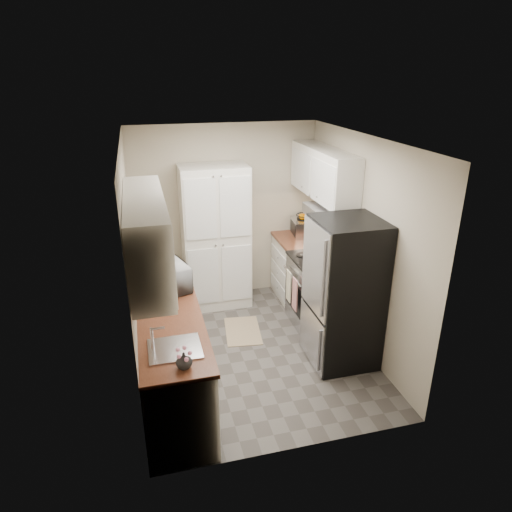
{
  "coord_description": "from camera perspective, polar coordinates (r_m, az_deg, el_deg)",
  "views": [
    {
      "loc": [
        -1.15,
        -4.54,
        3.16
      ],
      "look_at": [
        0.07,
        0.15,
        1.16
      ],
      "focal_mm": 32.0,
      "sensor_mm": 36.0,
      "label": 1
    }
  ],
  "objects": [
    {
      "name": "microwave",
      "position": [
        5.05,
        -10.87,
        -2.49
      ],
      "size": [
        0.51,
        0.62,
        0.3
      ],
      "primitive_type": "imported",
      "rotation": [
        0.0,
        0.0,
        1.88
      ],
      "color": "#A6A5AA",
      "rests_on": "countertop_left"
    },
    {
      "name": "flower_vase",
      "position": [
        3.8,
        -8.99,
        -12.78
      ],
      "size": [
        0.16,
        0.16,
        0.14
      ],
      "primitive_type": "imported",
      "rotation": [
        0.0,
        0.0,
        0.18
      ],
      "color": "silver",
      "rests_on": "countertop_left"
    },
    {
      "name": "room_shell",
      "position": [
        4.91,
        -0.55,
        4.21
      ],
      "size": [
        2.64,
        3.24,
        2.52
      ],
      "color": "#C2B49C",
      "rests_on": "ground"
    },
    {
      "name": "cutting_board",
      "position": [
        5.46,
        -11.84,
        -0.67
      ],
      "size": [
        0.08,
        0.23,
        0.29
      ],
      "primitive_type": "cube",
      "rotation": [
        0.0,
        0.0,
        0.25
      ],
      "color": "#338337",
      "rests_on": "countertop_left"
    },
    {
      "name": "countertop_left",
      "position": [
        4.69,
        -10.9,
        -6.84
      ],
      "size": [
        0.63,
        2.33,
        0.04
      ],
      "primitive_type": "cube",
      "color": "brown",
      "rests_on": "base_cabinet_left"
    },
    {
      "name": "refrigerator",
      "position": [
        5.17,
        10.97,
        -4.57
      ],
      "size": [
        0.7,
        0.72,
        1.7
      ],
      "primitive_type": "cube",
      "color": "#B7B7BC",
      "rests_on": "ground"
    },
    {
      "name": "fruit_basket",
      "position": [
        6.6,
        6.09,
        5.04
      ],
      "size": [
        0.27,
        0.27,
        0.1
      ],
      "primitive_type": null,
      "rotation": [
        0.0,
        0.0,
        -0.15
      ],
      "color": "orange",
      "rests_on": "toaster_oven"
    },
    {
      "name": "base_cabinet_right",
      "position": [
        6.69,
        5.36,
        -1.7
      ],
      "size": [
        0.6,
        0.8,
        0.88
      ],
      "primitive_type": "cube",
      "color": "silver",
      "rests_on": "ground"
    },
    {
      "name": "base_cabinet_left",
      "position": [
        4.93,
        -10.51,
        -11.52
      ],
      "size": [
        0.6,
        2.3,
        0.88
      ],
      "primitive_type": "cube",
      "color": "silver",
      "rests_on": "ground"
    },
    {
      "name": "kitchen_mat",
      "position": [
        6.0,
        -1.67,
        -9.33
      ],
      "size": [
        0.52,
        0.75,
        0.01
      ],
      "primitive_type": "cube",
      "rotation": [
        0.0,
        0.0,
        -0.13
      ],
      "color": "tan",
      "rests_on": "ground"
    },
    {
      "name": "ground",
      "position": [
        5.65,
        -0.33,
        -11.62
      ],
      "size": [
        3.2,
        3.2,
        0.0
      ],
      "primitive_type": "plane",
      "color": "#56514C",
      "rests_on": "ground"
    },
    {
      "name": "toaster_oven",
      "position": [
        6.62,
        5.98,
        3.58
      ],
      "size": [
        0.37,
        0.44,
        0.24
      ],
      "primitive_type": "cube",
      "rotation": [
        0.0,
        0.0,
        -0.12
      ],
      "color": "#B9B9BE",
      "rests_on": "countertop_right"
    },
    {
      "name": "electric_range",
      "position": [
        6.0,
        7.81,
        -4.38
      ],
      "size": [
        0.71,
        0.78,
        1.13
      ],
      "color": "#B7B7BC",
      "rests_on": "ground"
    },
    {
      "name": "countertop_right",
      "position": [
        6.52,
        5.51,
        2.0
      ],
      "size": [
        0.63,
        0.83,
        0.04
      ],
      "primitive_type": "cube",
      "color": "brown",
      "rests_on": "base_cabinet_right"
    },
    {
      "name": "wine_bottle",
      "position": [
        5.33,
        -11.98,
        -1.08
      ],
      "size": [
        0.08,
        0.08,
        0.32
      ],
      "primitive_type": "cylinder",
      "color": "black",
      "rests_on": "countertop_left"
    },
    {
      "name": "pantry_cabinet",
      "position": [
        6.31,
        -5.07,
        2.28
      ],
      "size": [
        0.9,
        0.55,
        2.0
      ],
      "primitive_type": "cube",
      "color": "silver",
      "rests_on": "ground"
    }
  ]
}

